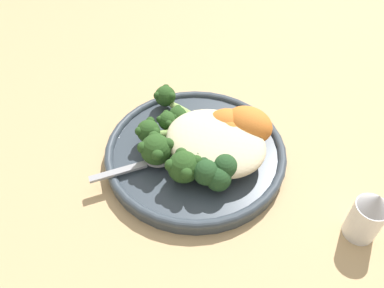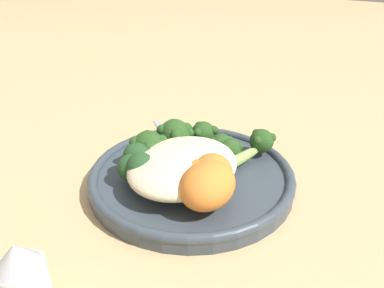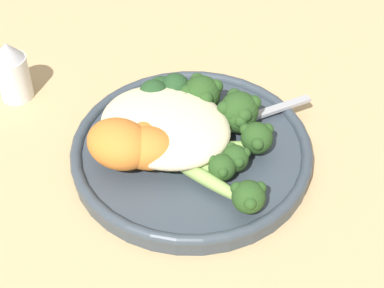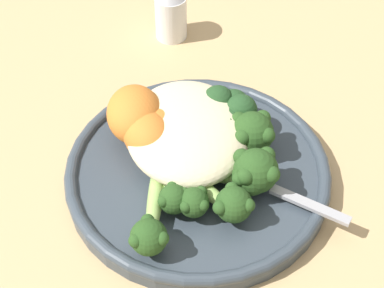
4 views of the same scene
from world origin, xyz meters
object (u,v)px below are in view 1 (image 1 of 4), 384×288
object	(u,v)px
sweet_potato_chunk_2	(248,125)
spoon	(153,161)
broccoli_stalk_0	(175,103)
broccoli_stalk_1	(186,120)
broccoli_stalk_5	(171,143)
sweet_potato_chunk_3	(228,124)
broccoli_stalk_4	(167,146)
plate	(194,151)
broccoli_stalk_3	(165,131)
sweet_potato_chunk_1	(226,129)
quinoa_mound	(215,142)
broccoli_stalk_7	(203,152)
kale_tuft	(214,169)
broccoli_stalk_6	(189,160)
salt_shaker	(368,216)
sweet_potato_chunk_0	(230,131)
broccoli_stalk_2	(180,123)

from	to	relation	value
sweet_potato_chunk_2	spoon	bearing A→B (deg)	54.08
broccoli_stalk_0	broccoli_stalk_1	world-z (taller)	broccoli_stalk_0
broccoli_stalk_5	sweet_potato_chunk_3	world-z (taller)	sweet_potato_chunk_3
broccoli_stalk_4	sweet_potato_chunk_2	size ratio (longest dim) A/B	1.76
plate	sweet_potato_chunk_2	distance (m)	0.08
broccoli_stalk_3	sweet_potato_chunk_1	world-z (taller)	sweet_potato_chunk_1
quinoa_mound	broccoli_stalk_7	bearing A→B (deg)	74.02
broccoli_stalk_5	kale_tuft	distance (m)	0.07
broccoli_stalk_5	broccoli_stalk_6	distance (m)	0.04
sweet_potato_chunk_1	kale_tuft	bearing A→B (deg)	108.56
sweet_potato_chunk_3	broccoli_stalk_0	bearing A→B (deg)	-1.40
plate	sweet_potato_chunk_3	size ratio (longest dim) A/B	4.30
kale_tuft	broccoli_stalk_4	bearing A→B (deg)	0.23
salt_shaker	kale_tuft	bearing A→B (deg)	13.06
sweet_potato_chunk_0	broccoli_stalk_5	bearing A→B (deg)	46.39
broccoli_stalk_2	sweet_potato_chunk_3	xyz separation A→B (m)	(-0.06, -0.03, 0.01)
sweet_potato_chunk_3	salt_shaker	size ratio (longest dim) A/B	0.78
broccoli_stalk_2	spoon	distance (m)	0.07
broccoli_stalk_7	spoon	bearing A→B (deg)	-67.84
plate	quinoa_mound	world-z (taller)	quinoa_mound
plate	broccoli_stalk_5	size ratio (longest dim) A/B	2.13
quinoa_mound	spoon	bearing A→B (deg)	47.52
broccoli_stalk_3	broccoli_stalk_5	bearing A→B (deg)	106.31
sweet_potato_chunk_3	salt_shaker	world-z (taller)	salt_shaker
broccoli_stalk_5	sweet_potato_chunk_3	size ratio (longest dim) A/B	2.02
kale_tuft	salt_shaker	xyz separation A→B (m)	(-0.17, -0.04, -0.00)
sweet_potato_chunk_0	sweet_potato_chunk_1	size ratio (longest dim) A/B	0.84
broccoli_stalk_4	sweet_potato_chunk_2	bearing A→B (deg)	164.15
broccoli_stalk_4	broccoli_stalk_7	bearing A→B (deg)	138.19
quinoa_mound	broccoli_stalk_2	size ratio (longest dim) A/B	1.61
broccoli_stalk_5	salt_shaker	bearing A→B (deg)	123.81
sweet_potato_chunk_2	spoon	distance (m)	0.13
broccoli_stalk_4	sweet_potato_chunk_0	size ratio (longest dim) A/B	2.44
broccoli_stalk_0	spoon	distance (m)	0.11
plate	sweet_potato_chunk_0	world-z (taller)	sweet_potato_chunk_0
broccoli_stalk_5	salt_shaker	size ratio (longest dim) A/B	1.58
plate	kale_tuft	bearing A→B (deg)	146.61
plate	quinoa_mound	size ratio (longest dim) A/B	1.83
broccoli_stalk_3	spoon	distance (m)	0.05
broccoli_stalk_1	broccoli_stalk_5	size ratio (longest dim) A/B	0.73
broccoli_stalk_4	sweet_potato_chunk_2	world-z (taller)	sweet_potato_chunk_2
broccoli_stalk_3	quinoa_mound	bearing A→B (deg)	152.46
sweet_potato_chunk_0	sweet_potato_chunk_3	distance (m)	0.01
plate	sweet_potato_chunk_2	bearing A→B (deg)	-132.91
broccoli_stalk_6	plate	bearing A→B (deg)	-163.20
broccoli_stalk_6	kale_tuft	distance (m)	0.03
broccoli_stalk_2	salt_shaker	distance (m)	0.26
plate	kale_tuft	distance (m)	0.07
broccoli_stalk_5	sweet_potato_chunk_0	xyz separation A→B (m)	(-0.05, -0.06, 0.00)
sweet_potato_chunk_1	broccoli_stalk_6	bearing A→B (deg)	82.26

